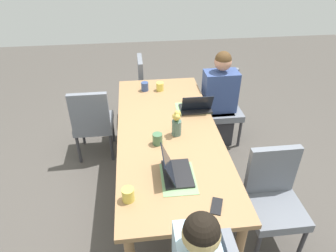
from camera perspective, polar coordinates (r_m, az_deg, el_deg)
The scene contains 17 objects.
ground_plane at distance 3.31m, azimuth -0.00°, elevation -11.70°, with size 10.00×10.00×0.00m, color #4C4742.
dining_table at distance 2.87m, azimuth -0.00°, elevation -2.05°, with size 2.28×0.94×0.76m.
chair_far_left_mid at distance 3.88m, azimuth 10.08°, elevation 4.38°, with size 0.44×0.44×0.90m.
person_far_left_mid at distance 3.78m, azimuth 9.54°, elevation 4.15°, with size 0.36×0.40×1.19m.
chair_near_left_far at distance 3.56m, azimuth -14.08°, elevation 1.03°, with size 0.44×0.44×0.90m.
chair_head_left_right_near at distance 4.26m, azimuth -3.52°, elevation 7.65°, with size 0.44×0.44×0.90m.
chair_far_right_mid at distance 2.70m, azimuth 19.33°, elevation -12.23°, with size 0.44×0.44×0.90m.
flower_vase at distance 2.71m, azimuth 1.65°, elevation 0.62°, with size 0.10×0.09×0.25m.
placemat_head_right_left_near at distance 2.32m, azimuth 1.90°, elevation -9.87°, with size 0.36×0.26×0.00m, color #7FAD70.
placemat_far_left_mid at distance 3.19m, azimuth 4.74°, elevation 3.36°, with size 0.36×0.26×0.00m, color #7FAD70.
laptop_far_left_mid at distance 3.13m, azimuth 5.29°, elevation 3.60°, with size 0.22×0.32×0.20m.
laptop_head_right_left_near at distance 2.32m, azimuth 1.22°, elevation -8.45°, with size 0.32×0.22×0.20m.
coffee_mug_near_left at distance 3.53m, azimuth -4.41°, elevation 7.45°, with size 0.08×0.08×0.10m, color #33477A.
coffee_mug_near_right at distance 2.15m, azimuth -7.55°, elevation -12.75°, with size 0.09×0.09×0.10m, color #DBC64C.
coffee_mug_centre_left at distance 2.63m, azimuth -2.00°, elevation -2.46°, with size 0.09×0.09×0.10m, color #47704C.
coffee_mug_centre_right at distance 3.53m, azimuth -1.54°, elevation 7.46°, with size 0.08×0.08×0.10m, color #DBC64C.
phone_black at distance 2.15m, azimuth 9.17°, elevation -14.72°, with size 0.15×0.07×0.01m, color black.
Camera 1 is at (2.32, -0.28, 2.35)m, focal length 32.25 mm.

